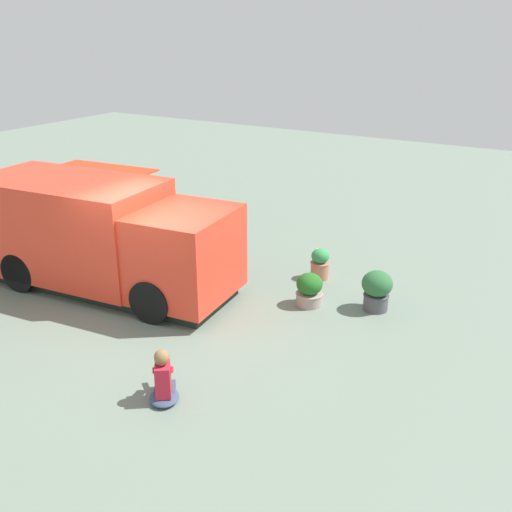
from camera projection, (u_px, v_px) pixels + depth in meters
name	position (u px, v px, depth m)	size (l,w,h in m)	color
ground_plane	(152.00, 311.00, 11.48)	(40.00, 40.00, 0.00)	slate
food_truck	(101.00, 238.00, 12.16)	(5.77, 2.98, 2.26)	red
person_customer	(163.00, 380.00, 8.65)	(0.70, 0.74, 0.86)	#394764
planter_flowering_near	(320.00, 264.00, 12.81)	(0.43, 0.43, 0.69)	#B26E54
planter_flowering_far	(309.00, 290.00, 11.60)	(0.54, 0.54, 0.67)	gray
planter_flowering_side	(377.00, 289.00, 11.37)	(0.60, 0.60, 0.81)	#4C4B52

